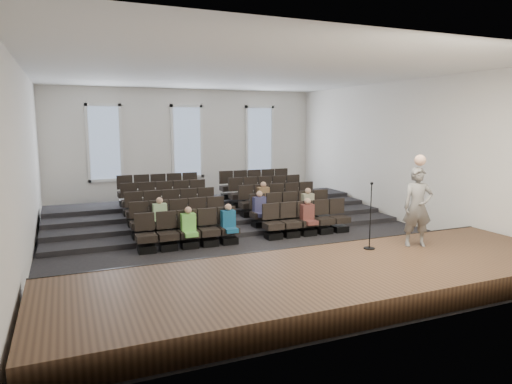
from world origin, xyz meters
TOP-DOWN VIEW (x-y plane):
  - ground at (0.00, 0.00)m, footprint 14.00×14.00m
  - ceiling at (0.00, 0.00)m, footprint 12.00×14.00m
  - wall_back at (0.00, 7.02)m, footprint 12.00×0.04m
  - wall_front at (0.00, -7.02)m, footprint 12.00×0.04m
  - wall_left at (-6.02, 0.00)m, footprint 0.04×14.00m
  - wall_right at (6.02, 0.00)m, footprint 0.04×14.00m
  - stage at (0.00, -5.10)m, footprint 11.80×3.60m
  - stage_lip at (0.00, -3.33)m, footprint 11.80×0.06m
  - risers at (0.00, 3.17)m, footprint 11.80×4.80m
  - seating_rows at (-0.00, 1.54)m, footprint 6.80×4.70m
  - windows at (0.00, 6.95)m, footprint 8.44×0.10m
  - audience at (0.19, 0.15)m, footprint 5.45×2.64m
  - speaker at (2.89, -4.36)m, footprint 0.85×0.72m
  - mic_stand at (1.66, -4.13)m, footprint 0.27×0.27m

SIDE VIEW (x-z plane):
  - ground at x=0.00m, z-range 0.00..0.00m
  - risers at x=0.00m, z-range -0.10..0.50m
  - stage at x=0.00m, z-range 0.00..0.50m
  - stage_lip at x=0.00m, z-range -0.01..0.51m
  - seating_rows at x=0.00m, z-range -0.15..1.52m
  - audience at x=0.19m, z-range 0.24..1.34m
  - mic_stand at x=1.66m, z-range 0.17..1.81m
  - speaker at x=2.89m, z-range 0.50..2.47m
  - wall_back at x=0.00m, z-range 0.00..5.00m
  - wall_front at x=0.00m, z-range 0.00..5.00m
  - wall_left at x=-6.02m, z-range 0.00..5.00m
  - wall_right at x=6.02m, z-range 0.00..5.00m
  - windows at x=0.00m, z-range 1.08..4.32m
  - ceiling at x=0.00m, z-range 5.00..5.02m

